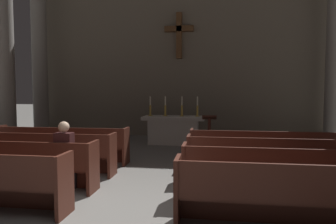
% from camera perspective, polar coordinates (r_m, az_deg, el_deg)
% --- Properties ---
extents(ground_plane, '(80.00, 80.00, 0.00)m').
position_cam_1_polar(ground_plane, '(4.61, -9.28, -19.89)').
color(ground_plane, slate).
extents(pew_left_row_2, '(3.61, 0.50, 0.95)m').
position_cam_1_polar(pew_left_row_2, '(6.53, -29.16, -8.80)').
color(pew_left_row_2, '#4C2319').
rests_on(pew_left_row_2, ground).
extents(pew_left_row_3, '(3.61, 0.50, 0.95)m').
position_cam_1_polar(pew_left_row_3, '(7.39, -24.08, -7.23)').
color(pew_left_row_3, '#4C2319').
rests_on(pew_left_row_3, ground).
extents(pew_left_row_4, '(3.61, 0.50, 0.95)m').
position_cam_1_polar(pew_left_row_4, '(8.30, -20.12, -5.95)').
color(pew_left_row_4, '#4C2319').
rests_on(pew_left_row_4, ground).
extents(pew_right_row_1, '(3.61, 0.50, 0.95)m').
position_cam_1_polar(pew_right_row_1, '(4.42, 26.20, -14.64)').
color(pew_right_row_1, '#4C2319').
rests_on(pew_right_row_1, ground).
extents(pew_right_row_2, '(3.61, 0.50, 0.95)m').
position_cam_1_polar(pew_right_row_2, '(5.41, 22.61, -11.17)').
color(pew_right_row_2, '#4C2319').
rests_on(pew_right_row_2, ground).
extents(pew_right_row_3, '(3.61, 0.50, 0.95)m').
position_cam_1_polar(pew_right_row_3, '(6.42, 20.19, -8.76)').
color(pew_right_row_3, '#4C2319').
rests_on(pew_right_row_3, ground).
extents(pew_right_row_4, '(3.61, 0.50, 0.95)m').
position_cam_1_polar(pew_right_row_4, '(7.45, 18.46, -7.00)').
color(pew_right_row_4, '#4C2319').
rests_on(pew_right_row_4, ground).
extents(column_left_third, '(0.92, 0.92, 6.83)m').
position_cam_1_polar(column_left_third, '(11.75, -29.23, 10.54)').
color(column_left_third, gray).
rests_on(column_left_third, ground).
extents(column_left_fourth, '(0.92, 0.92, 6.83)m').
position_cam_1_polar(column_left_fourth, '(13.48, -23.71, 9.76)').
color(column_left_fourth, gray).
rests_on(column_left_fourth, ground).
extents(column_right_fourth, '(0.92, 0.92, 6.83)m').
position_cam_1_polar(column_right_fourth, '(12.34, 29.77, 10.17)').
color(column_right_fourth, gray).
rests_on(column_right_fourth, ground).
extents(altar, '(2.20, 0.90, 1.01)m').
position_cam_1_polar(altar, '(10.54, 1.09, -3.39)').
color(altar, '#BCB7AD').
rests_on(altar, ground).
extents(candlestick_outer_left, '(0.16, 0.16, 0.71)m').
position_cam_1_polar(candlestick_outer_left, '(10.61, -3.47, 0.47)').
color(candlestick_outer_left, '#B79338').
rests_on(candlestick_outer_left, altar).
extents(candlestick_inner_left, '(0.16, 0.16, 0.71)m').
position_cam_1_polar(candlestick_inner_left, '(10.52, -0.53, 0.45)').
color(candlestick_inner_left, '#B79338').
rests_on(candlestick_inner_left, altar).
extents(candlestick_inner_right, '(0.16, 0.16, 0.71)m').
position_cam_1_polar(candlestick_inner_right, '(10.44, 2.72, 0.42)').
color(candlestick_inner_right, '#B79338').
rests_on(candlestick_inner_right, altar).
extents(candlestick_outer_right, '(0.16, 0.16, 0.71)m').
position_cam_1_polar(candlestick_outer_right, '(10.41, 5.74, 0.39)').
color(candlestick_outer_right, '#B79338').
rests_on(candlestick_outer_right, altar).
extents(apse_with_cross, '(12.46, 0.47, 7.64)m').
position_cam_1_polar(apse_with_cross, '(12.68, 2.29, 12.72)').
color(apse_with_cross, '#706656').
rests_on(apse_with_cross, ground).
extents(lectern, '(0.44, 0.36, 1.15)m').
position_cam_1_polar(lectern, '(9.27, 8.03, -4.32)').
color(lectern, '#4C2319').
rests_on(lectern, ground).
extents(lone_worshipper, '(0.32, 0.43, 1.32)m').
position_cam_1_polar(lone_worshipper, '(5.86, -19.17, -7.78)').
color(lone_worshipper, '#26262B').
rests_on(lone_worshipper, ground).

